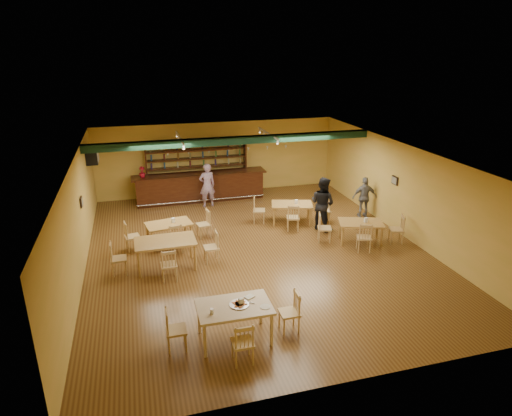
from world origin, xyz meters
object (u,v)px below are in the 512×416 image
object	(u,v)px
patron_bar	(207,185)
dining_table_d	(360,232)
dining_table_a	(169,233)
bar_counter	(200,187)
dining_table_b	(292,213)
dining_table_c	(166,254)
patron_right_a	(322,203)
near_table	(234,323)

from	to	relation	value
patron_bar	dining_table_d	bearing A→B (deg)	125.00
dining_table_a	patron_bar	distance (m)	3.63
bar_counter	dining_table_b	distance (m)	4.31
dining_table_d	patron_bar	world-z (taller)	patron_bar
patron_bar	dining_table_c	bearing A→B (deg)	60.66
bar_counter	dining_table_a	distance (m)	4.28
patron_bar	patron_right_a	size ratio (longest dim) A/B	0.94
bar_counter	dining_table_b	bearing A→B (deg)	-50.34
dining_table_c	near_table	distance (m)	3.89
dining_table_d	near_table	bearing A→B (deg)	-124.01
dining_table_c	patron_bar	bearing A→B (deg)	66.59
bar_counter	near_table	distance (m)	9.34
bar_counter	near_table	size ratio (longest dim) A/B	3.44
dining_table_b	patron_right_a	xyz separation A→B (m)	(0.80, -0.80, 0.56)
dining_table_b	dining_table_c	xyz separation A→B (m)	(-4.58, -2.27, 0.06)
dining_table_c	patron_right_a	xyz separation A→B (m)	(5.38, 1.47, 0.50)
near_table	patron_bar	xyz separation A→B (m)	(0.87, 8.49, 0.45)
bar_counter	dining_table_d	bearing A→B (deg)	-51.90
dining_table_a	dining_table_b	xyz separation A→B (m)	(4.35, 0.65, 0.01)
patron_right_a	dining_table_c	bearing A→B (deg)	72.80
dining_table_c	patron_right_a	world-z (taller)	patron_right_a
dining_table_b	near_table	xyz separation A→B (m)	(-3.46, -6.00, 0.06)
dining_table_b	near_table	world-z (taller)	near_table
near_table	patron_bar	bearing A→B (deg)	84.79
dining_table_d	patron_right_a	world-z (taller)	patron_right_a
dining_table_a	patron_right_a	distance (m)	5.18
dining_table_d	patron_right_a	distance (m)	1.65
dining_table_a	dining_table_c	xyz separation A→B (m)	(-0.23, -1.62, 0.07)
dining_table_a	near_table	distance (m)	5.42
dining_table_d	dining_table_c	bearing A→B (deg)	-160.46
dining_table_d	patron_bar	xyz separation A→B (m)	(-4.13, 4.65, 0.52)
dining_table_a	near_table	bearing A→B (deg)	-90.24
dining_table_d	near_table	world-z (taller)	near_table
bar_counter	dining_table_d	world-z (taller)	bar_counter
dining_table_b	patron_bar	distance (m)	3.63
dining_table_b	near_table	bearing A→B (deg)	-103.52
patron_bar	patron_right_a	xyz separation A→B (m)	(3.39, -3.29, 0.06)
near_table	dining_table_d	bearing A→B (deg)	38.17
dining_table_b	patron_bar	xyz separation A→B (m)	(-2.59, 2.49, 0.51)
dining_table_b	dining_table_c	distance (m)	5.11
patron_bar	patron_right_a	bearing A→B (deg)	129.22
dining_table_a	dining_table_b	size ratio (longest dim) A/B	0.98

